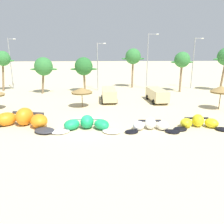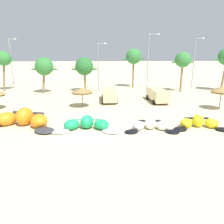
% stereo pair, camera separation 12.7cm
% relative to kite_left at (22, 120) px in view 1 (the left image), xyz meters
% --- Properties ---
extents(ground_plane, '(260.00, 260.00, 0.00)m').
position_rel_kite_left_xyz_m(ground_plane, '(6.09, -0.82, -0.68)').
color(ground_plane, beige).
extents(kite_left, '(8.00, 4.71, 1.77)m').
position_rel_kite_left_xyz_m(kite_left, '(0.00, 0.00, 0.00)').
color(kite_left, '#333338').
rests_on(kite_left, ground).
extents(kite_left_of_center, '(6.68, 3.19, 1.27)m').
position_rel_kite_left_xyz_m(kite_left_of_center, '(6.37, -1.17, -0.19)').
color(kite_left_of_center, white).
rests_on(kite_left_of_center, ground).
extents(kite_center, '(5.30, 2.54, 1.14)m').
position_rel_kite_left_xyz_m(kite_center, '(12.42, -1.69, -0.24)').
color(kite_center, black).
rests_on(kite_center, ground).
extents(kite_right_of_center, '(5.62, 2.76, 1.22)m').
position_rel_kite_left_xyz_m(kite_right_of_center, '(17.25, -1.27, -0.21)').
color(kite_right_of_center, black).
rests_on(kite_right_of_center, ground).
extents(beach_umbrella_middle, '(2.79, 2.79, 2.59)m').
position_rel_kite_left_xyz_m(beach_umbrella_middle, '(5.33, 7.32, 1.55)').
color(beach_umbrella_middle, brown).
rests_on(beach_umbrella_middle, ground).
extents(beach_umbrella_near_palms, '(2.59, 2.59, 3.02)m').
position_rel_kite_left_xyz_m(beach_umbrella_near_palms, '(22.70, 5.20, 1.91)').
color(beach_umbrella_near_palms, brown).
rests_on(beach_umbrella_near_palms, ground).
extents(parked_van, '(2.43, 5.51, 1.84)m').
position_rel_kite_left_xyz_m(parked_van, '(15.93, 10.19, 0.42)').
color(parked_van, beige).
rests_on(parked_van, ground).
extents(parked_car_second, '(2.20, 5.27, 1.84)m').
position_rel_kite_left_xyz_m(parked_car_second, '(8.98, 10.74, 0.42)').
color(parked_car_second, beige).
rests_on(parked_car_second, ground).
extents(palm_leftmost, '(3.94, 2.63, 7.15)m').
position_rel_kite_left_xyz_m(palm_leftmost, '(-9.48, 20.18, 5.03)').
color(palm_leftmost, '#7F6647').
rests_on(palm_leftmost, ground).
extents(palm_left, '(4.60, 3.07, 6.14)m').
position_rel_kite_left_xyz_m(palm_left, '(-1.77, 17.38, 3.87)').
color(palm_left, '#7F6647').
rests_on(palm_left, ground).
extents(palm_left_of_gap, '(4.73, 3.15, 6.09)m').
position_rel_kite_left_xyz_m(palm_left_of_gap, '(4.88, 18.55, 3.79)').
color(palm_left_of_gap, '#7F6647').
rests_on(palm_left_of_gap, ground).
extents(palm_center_left, '(4.50, 3.00, 7.59)m').
position_rel_kite_left_xyz_m(palm_center_left, '(14.17, 22.76, 5.32)').
color(palm_center_left, '#7F6647').
rests_on(palm_center_left, ground).
extents(palm_center_right, '(4.05, 2.70, 7.01)m').
position_rel_kite_left_xyz_m(palm_center_right, '(22.02, 17.58, 4.87)').
color(palm_center_right, '#7F6647').
rests_on(palm_center_right, ground).
extents(lamppost_west, '(1.55, 0.24, 9.38)m').
position_rel_kite_left_xyz_m(lamppost_west, '(-9.06, 22.67, 4.53)').
color(lamppost_west, gray).
rests_on(lamppost_west, ground).
extents(lamppost_west_center, '(1.68, 0.24, 8.55)m').
position_rel_kite_left_xyz_m(lamppost_west_center, '(7.43, 20.01, 4.12)').
color(lamppost_west_center, gray).
rests_on(lamppost_west_center, ground).
extents(lamppost_east_center, '(2.07, 0.24, 10.23)m').
position_rel_kite_left_xyz_m(lamppost_east_center, '(16.91, 21.48, 5.02)').
color(lamppost_east_center, gray).
rests_on(lamppost_east_center, ground).
extents(lamppost_east, '(1.74, 0.24, 9.51)m').
position_rel_kite_left_xyz_m(lamppost_east, '(25.61, 21.14, 4.61)').
color(lamppost_east, gray).
rests_on(lamppost_east, ground).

